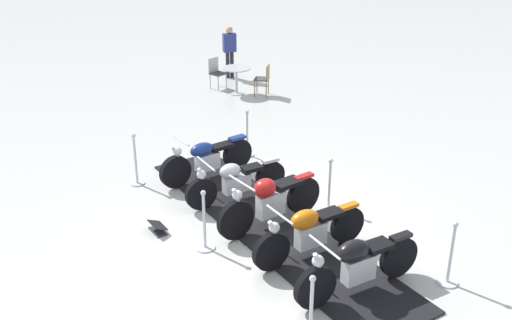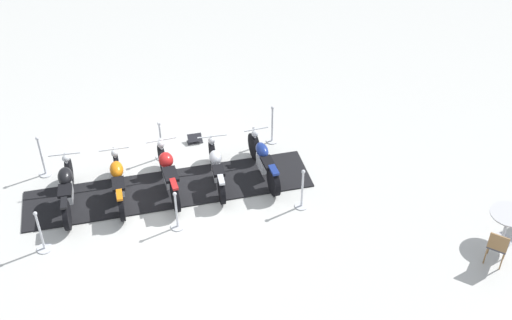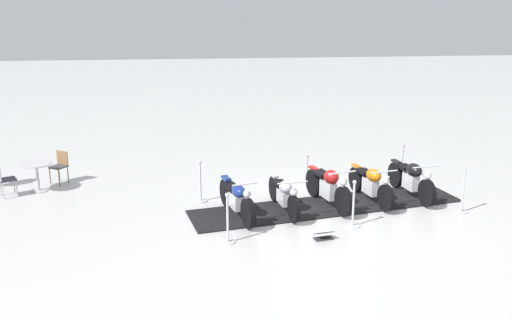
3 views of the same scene
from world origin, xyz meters
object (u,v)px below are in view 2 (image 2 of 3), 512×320
(motorcycle_chrome, at_px, (216,167))
(motorcycle_copper, at_px, (118,180))
(stanchion_left_front, at_px, (302,195))
(stanchion_right_rear, at_px, (43,162))
(motorcycle_maroon, at_px, (168,172))
(info_placard, at_px, (195,140))
(stanchion_left_mid, at_px, (177,216))
(motorcycle_black, at_px, (67,187))
(cafe_chair_near_table, at_px, (498,245))
(motorcycle_navy, at_px, (263,160))
(cafe_table, at_px, (508,220))
(stanchion_right_mid, at_px, (162,147))
(stanchion_left_rear, at_px, (42,238))
(stanchion_right_front, at_px, (272,130))

(motorcycle_chrome, relative_size, motorcycle_copper, 0.97)
(stanchion_left_front, bearing_deg, stanchion_right_rear, 76.08)
(motorcycle_maroon, distance_m, info_placard, 2.06)
(stanchion_left_front, relative_size, stanchion_left_mid, 1.06)
(motorcycle_maroon, relative_size, stanchion_right_rear, 1.93)
(motorcycle_black, height_order, stanchion_left_mid, motorcycle_black)
(cafe_chair_near_table, bearing_deg, motorcycle_maroon, 101.36)
(motorcycle_black, bearing_deg, cafe_chair_near_table, -112.41)
(motorcycle_maroon, height_order, info_placard, motorcycle_maroon)
(stanchion_left_front, relative_size, stanchion_right_rear, 0.95)
(motorcycle_navy, relative_size, cafe_table, 2.59)
(motorcycle_chrome, height_order, info_placard, motorcycle_chrome)
(motorcycle_copper, distance_m, info_placard, 2.79)
(motorcycle_black, xyz_separation_m, stanchion_right_rear, (1.18, 0.82, -0.14))
(motorcycle_navy, height_order, stanchion_right_mid, stanchion_right_mid)
(info_placard, relative_size, cafe_chair_near_table, 0.49)
(motorcycle_navy, height_order, info_placard, motorcycle_navy)
(motorcycle_maroon, height_order, stanchion_right_rear, stanchion_right_rear)
(stanchion_left_rear, bearing_deg, cafe_table, -91.50)
(motorcycle_navy, distance_m, motorcycle_chrome, 1.18)
(motorcycle_copper, bearing_deg, info_placard, -49.55)
(stanchion_left_front, xyz_separation_m, stanchion_left_mid, (-0.55, 2.89, -0.04))
(stanchion_left_front, height_order, info_placard, stanchion_left_front)
(stanchion_left_front, bearing_deg, stanchion_right_mid, 58.18)
(motorcycle_black, xyz_separation_m, stanchion_right_mid, (1.73, -2.07, -0.19))
(stanchion_left_rear, distance_m, stanchion_right_mid, 3.99)
(stanchion_right_rear, bearing_deg, stanchion_left_front, -103.92)
(stanchion_right_mid, bearing_deg, motorcycle_chrome, -127.24)
(motorcycle_maroon, bearing_deg, cafe_chair_near_table, -126.70)
(motorcycle_chrome, distance_m, cafe_table, 6.77)
(motorcycle_maroon, xyz_separation_m, stanchion_right_rear, (0.75, 3.13, -0.16))
(stanchion_right_rear, relative_size, info_placard, 2.59)
(stanchion_left_mid, bearing_deg, motorcycle_black, 70.23)
(motorcycle_black, xyz_separation_m, stanchion_left_mid, (-0.93, -2.58, -0.20))
(info_placard, bearing_deg, stanchion_left_rear, -140.80)
(stanchion_right_front, bearing_deg, cafe_table, -129.63)
(motorcycle_navy, xyz_separation_m, stanchion_right_rear, (0.32, 5.45, -0.09))
(motorcycle_chrome, distance_m, stanchion_left_mid, 1.83)
(motorcycle_copper, relative_size, cafe_chair_near_table, 2.44)
(motorcycle_copper, distance_m, stanchion_right_rear, 2.20)
(motorcycle_black, xyz_separation_m, info_placard, (2.35, -2.90, -0.46))
(motorcycle_chrome, relative_size, stanchion_right_front, 1.93)
(motorcycle_chrome, bearing_deg, cafe_chair_near_table, -125.92)
(stanchion_right_rear, bearing_deg, motorcycle_black, -145.30)
(info_placard, bearing_deg, motorcycle_black, -151.73)
(motorcycle_copper, xyz_separation_m, cafe_table, (-1.95, -8.65, 0.08))
(motorcycle_navy, xyz_separation_m, stanchion_left_rear, (-2.33, 4.95, -0.14))
(stanchion_left_front, bearing_deg, motorcycle_chrome, 62.46)
(stanchion_left_mid, relative_size, stanchion_right_mid, 0.93)
(motorcycle_navy, bearing_deg, stanchion_left_front, -160.89)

